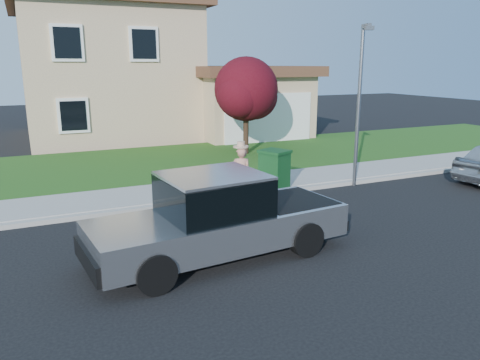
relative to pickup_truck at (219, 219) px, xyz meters
name	(u,v)px	position (x,y,z in m)	size (l,w,h in m)	color
ground	(242,239)	(0.83, 0.71, -0.80)	(80.00, 80.00, 0.00)	black
curb	(231,198)	(1.83, 3.61, -0.74)	(40.00, 0.20, 0.12)	gray
sidewalk	(216,188)	(1.83, 4.71, -0.73)	(40.00, 2.00, 0.15)	gray
lawn	(173,162)	(1.83, 9.21, -0.75)	(40.00, 7.00, 0.10)	#174A15
house	(134,75)	(2.15, 17.10, 2.37)	(14.00, 11.30, 6.85)	tan
pickup_truck	(219,219)	(0.00, 0.00, 0.00)	(5.37, 2.27, 1.72)	black
woman	(241,174)	(2.01, 3.31, 0.01)	(0.64, 0.50, 1.71)	tan
ornamental_tree	(247,92)	(5.09, 9.43, 1.83)	(2.88, 2.60, 3.96)	black
trash_bin	(274,169)	(3.34, 3.81, -0.07)	(0.96, 1.01, 1.14)	#103D19
street_lamp	(360,97)	(6.02, 3.41, 1.98)	(0.36, 0.63, 4.88)	slate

